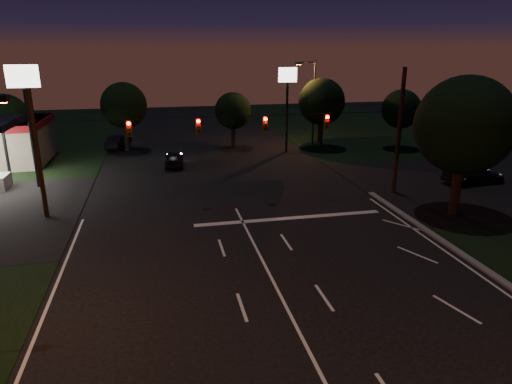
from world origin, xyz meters
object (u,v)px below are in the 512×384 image
object	(u,v)px
car_oncoming_b	(118,141)
car_oncoming_a	(174,159)
car_cross	(474,174)
tree_right_near	(463,126)
utility_pole_right	(393,193)

from	to	relation	value
car_oncoming_b	car_oncoming_a	bearing A→B (deg)	136.63
car_oncoming_a	car_cross	bearing A→B (deg)	159.49
tree_right_near	utility_pole_right	bearing A→B (deg)	107.53
car_oncoming_a	car_cross	xyz separation A→B (m)	(22.84, -10.40, 0.05)
utility_pole_right	car_oncoming_a	xyz separation A→B (m)	(-15.53, 11.28, 0.70)
tree_right_near	car_cross	distance (m)	9.51
car_oncoming_a	car_oncoming_b	xyz separation A→B (m)	(-5.47, 9.52, 0.00)
utility_pole_right	car_oncoming_b	size ratio (longest dim) A/B	2.11
utility_pole_right	tree_right_near	xyz separation A→B (m)	(1.53, -4.83, 5.68)
utility_pole_right	car_oncoming_a	distance (m)	19.20
car_oncoming_a	car_oncoming_b	bearing A→B (deg)	-56.13
utility_pole_right	car_oncoming_a	bearing A→B (deg)	144.00
car_oncoming_a	car_oncoming_b	distance (m)	10.98
tree_right_near	car_oncoming_a	world-z (taller)	tree_right_near
tree_right_near	car_cross	xyz separation A→B (m)	(5.79, 5.72, -4.93)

